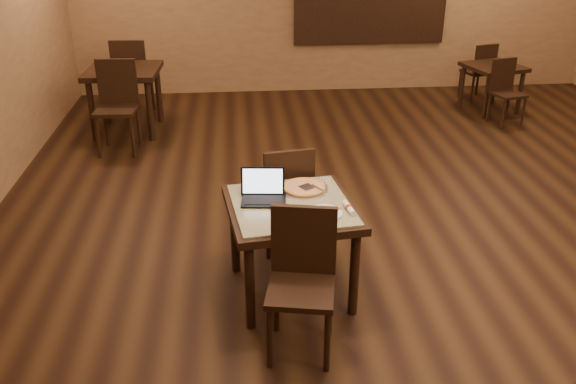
{
  "coord_description": "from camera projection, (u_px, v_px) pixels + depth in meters",
  "views": [
    {
      "loc": [
        -1.57,
        -4.46,
        2.78
      ],
      "look_at": [
        -1.22,
        -0.48,
        0.85
      ],
      "focal_mm": 38.0,
      "sensor_mm": 36.0,
      "label": 1
    }
  ],
  "objects": [
    {
      "name": "chair_main_near",
      "position": [
        302.0,
        273.0,
        4.0
      ],
      "size": [
        0.51,
        0.51,
        1.0
      ],
      "rotation": [
        0.0,
        0.0,
        -0.19
      ],
      "color": "black",
      "rests_on": "ground"
    },
    {
      "name": "other_table_b_chair_near",
      "position": [
        117.0,
        101.0,
        7.24
      ],
      "size": [
        0.49,
        0.49,
        1.08
      ],
      "rotation": [
        0.0,
        0.0,
        -0.05
      ],
      "color": "black",
      "rests_on": "ground"
    },
    {
      "name": "other_table_a_chair_near",
      "position": [
        505.0,
        88.0,
        8.16
      ],
      "size": [
        0.46,
        0.46,
        0.86
      ],
      "rotation": [
        0.0,
        0.0,
        0.26
      ],
      "color": "black",
      "rests_on": "ground"
    },
    {
      "name": "pizza_pan",
      "position": [
        304.0,
        189.0,
        4.68
      ],
      "size": [
        0.37,
        0.37,
        0.01
      ],
      "primitive_type": "cylinder",
      "color": "silver",
      "rests_on": "tiled_table"
    },
    {
      "name": "pizza_slice",
      "position": [
        325.0,
        211.0,
        4.3
      ],
      "size": [
        0.21,
        0.21,
        0.02
      ],
      "primitive_type": null,
      "rotation": [
        0.0,
        0.0,
        0.19
      ],
      "color": "beige",
      "rests_on": "plate"
    },
    {
      "name": "pizza_whole",
      "position": [
        304.0,
        187.0,
        4.68
      ],
      "size": [
        0.33,
        0.33,
        0.02
      ],
      "color": "beige",
      "rests_on": "pizza_pan"
    },
    {
      "name": "chair_main_far",
      "position": [
        286.0,
        193.0,
        5.1
      ],
      "size": [
        0.49,
        0.49,
        0.98
      ],
      "rotation": [
        0.0,
        0.0,
        3.31
      ],
      "color": "black",
      "rests_on": "ground"
    },
    {
      "name": "napkin_roll",
      "position": [
        349.0,
        208.0,
        4.35
      ],
      "size": [
        0.07,
        0.19,
        0.04
      ],
      "rotation": [
        0.0,
        0.0,
        0.17
      ],
      "color": "white",
      "rests_on": "tiled_table"
    },
    {
      "name": "laptop",
      "position": [
        263.0,
        192.0,
        4.51
      ],
      "size": [
        0.35,
        0.28,
        0.22
      ],
      "rotation": [
        0.0,
        0.0,
        -0.1
      ],
      "color": "black",
      "rests_on": "tiled_table"
    },
    {
      "name": "ground",
      "position": [
        422.0,
        250.0,
        5.33
      ],
      "size": [
        10.0,
        10.0,
        0.0
      ],
      "primitive_type": "plane",
      "color": "black",
      "rests_on": "ground"
    },
    {
      "name": "plate",
      "position": [
        324.0,
        213.0,
        4.31
      ],
      "size": [
        0.25,
        0.25,
        0.01
      ],
      "primitive_type": "cylinder",
      "color": "white",
      "rests_on": "tiled_table"
    },
    {
      "name": "tiled_table",
      "position": [
        291.0,
        216.0,
        4.5
      ],
      "size": [
        1.03,
        1.03,
        0.76
      ],
      "rotation": [
        0.0,
        0.0,
        0.13
      ],
      "color": "black",
      "rests_on": "ground"
    },
    {
      "name": "other_table_a_chair_far",
      "position": [
        480.0,
        69.0,
        9.07
      ],
      "size": [
        0.46,
        0.46,
        0.86
      ],
      "rotation": [
        0.0,
        0.0,
        3.41
      ],
      "color": "black",
      "rests_on": "ground"
    },
    {
      "name": "spatula",
      "position": [
        307.0,
        187.0,
        4.65
      ],
      "size": [
        0.22,
        0.26,
        0.01
      ],
      "primitive_type": "cube",
      "rotation": [
        0.0,
        0.0,
        0.55
      ],
      "color": "silver",
      "rests_on": "pizza_whole"
    },
    {
      "name": "other_table_b",
      "position": [
        124.0,
        79.0,
        7.76
      ],
      "size": [
        0.93,
        0.93,
        0.84
      ],
      "rotation": [
        0.0,
        0.0,
        -0.05
      ],
      "color": "black",
      "rests_on": "ground"
    },
    {
      "name": "other_table_b_chair_far",
      "position": [
        132.0,
        73.0,
        8.36
      ],
      "size": [
        0.49,
        0.49,
        1.08
      ],
      "rotation": [
        0.0,
        0.0,
        3.09
      ],
      "color": "black",
      "rests_on": "ground"
    },
    {
      "name": "other_table_a",
      "position": [
        493.0,
        73.0,
        8.59
      ],
      "size": [
        0.87,
        0.87,
        0.67
      ],
      "rotation": [
        0.0,
        0.0,
        0.26
      ],
      "color": "black",
      "rests_on": "ground"
    }
  ]
}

